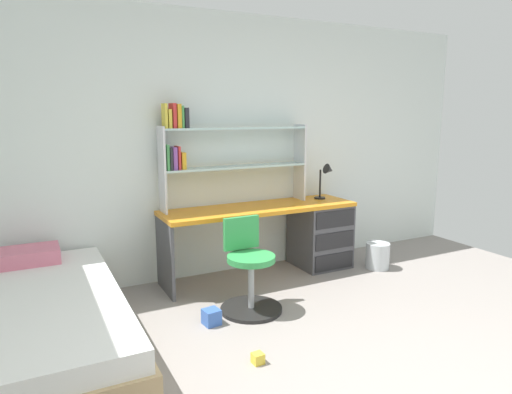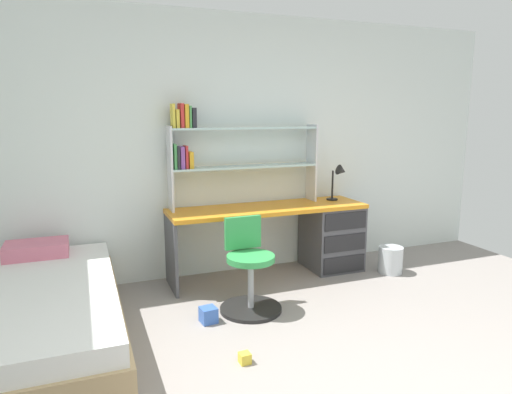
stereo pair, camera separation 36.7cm
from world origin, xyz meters
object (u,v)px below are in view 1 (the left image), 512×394
Objects in this scene: swivel_chair at (249,275)px; bed_platform at (31,329)px; bookshelf_hutch at (216,148)px; toy_block_yellow_3 at (258,358)px; desk_lamp at (327,175)px; toy_block_blue_2 at (211,317)px; waste_bin at (378,256)px; desk at (304,231)px.

swivel_chair reaches higher than bed_platform.
toy_block_yellow_3 is (-0.39, -1.63, -1.26)m from bookshelf_hutch.
swivel_chair is (-1.29, -0.72, -0.67)m from desk_lamp.
bookshelf_hutch is 2.10m from toy_block_yellow_3.
bookshelf_hutch is at bearing 174.25° from desk_lamp.
bed_platform is 28.81× the size of toy_block_yellow_3.
swivel_chair is 0.89m from toy_block_yellow_3.
bed_platform is at bearing 177.86° from toy_block_blue_2.
waste_bin reaches higher than toy_block_blue_2.
swivel_chair reaches higher than toy_block_blue_2.
toy_block_yellow_3 is at bearing -151.42° from waste_bin.
bed_platform is at bearing -164.98° from desk_lamp.
desk_lamp reaches higher than waste_bin.
bookshelf_hutch is at bearing 170.09° from desk.
waste_bin is (0.39, -0.41, -0.84)m from desk_lamp.
toy_block_blue_2 is at bearing -153.54° from desk_lamp.
desk_lamp is at bearing -5.75° from bookshelf_hutch.
toy_block_blue_2 is (-1.68, -0.83, -0.91)m from desk_lamp.
waste_bin is (3.33, 0.37, -0.09)m from bed_platform.
desk_lamp is at bearing 26.46° from toy_block_blue_2.
toy_block_blue_2 reaches higher than toy_block_yellow_3.
desk is 0.65m from desk_lamp.
toy_block_yellow_3 is at bearing -28.41° from bed_platform.
desk is 1.21m from swivel_chair.
waste_bin is 3.80× the size of toy_block_yellow_3.
bed_platform is at bearing -151.99° from bookshelf_hutch.
desk_lamp reaches higher than toy_block_yellow_3.
bookshelf_hutch is at bearing 76.58° from toy_block_yellow_3.
desk_lamp is at bearing 7.25° from desk.
waste_bin is (1.61, -0.54, -1.16)m from bookshelf_hutch.
waste_bin is (1.68, 0.31, -0.16)m from swivel_chair.
desk is 27.43× the size of toy_block_yellow_3.
waste_bin is 2.11m from toy_block_blue_2.
desk is at bearing 34.70° from swivel_chair.
waste_bin reaches higher than toy_block_yellow_3.
toy_block_blue_2 is (-2.07, -0.42, -0.08)m from waste_bin.
desk_lamp is 5.28× the size of toy_block_yellow_3.
desk_lamp is 1.01m from waste_bin.
desk_lamp is 3.11× the size of toy_block_blue_2.
waste_bin is at bearing -28.52° from desk.
desk_lamp is 0.18× the size of bed_platform.
bookshelf_hutch is 3.95× the size of desk_lamp.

